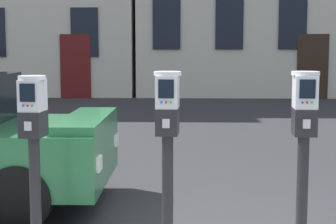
{
  "coord_description": "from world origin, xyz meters",
  "views": [
    {
      "loc": [
        -0.14,
        -4.45,
        1.74
      ],
      "look_at": [
        -0.29,
        -0.03,
        1.21
      ],
      "focal_mm": 59.71,
      "sensor_mm": 36.0,
      "label": 1
    }
  ],
  "objects": [
    {
      "name": "parking_meter_twin_adjacent",
      "position": [
        -0.29,
        -0.13,
        1.1
      ],
      "size": [
        0.23,
        0.26,
        1.39
      ],
      "rotation": [
        0.0,
        0.0,
        -1.63
      ],
      "color": "black",
      "rests_on": "sidewalk_slab"
    },
    {
      "name": "parking_meter_end_of_row",
      "position": [
        0.77,
        -0.13,
        1.1
      ],
      "size": [
        0.23,
        0.26,
        1.4
      ],
      "rotation": [
        0.0,
        0.0,
        -1.63
      ],
      "color": "black",
      "rests_on": "sidewalk_slab"
    },
    {
      "name": "parking_meter_near_kerb",
      "position": [
        -1.35,
        -0.13,
        1.08
      ],
      "size": [
        0.23,
        0.26,
        1.36
      ],
      "rotation": [
        0.0,
        0.0,
        -1.63
      ],
      "color": "black",
      "rests_on": "sidewalk_slab"
    }
  ]
}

